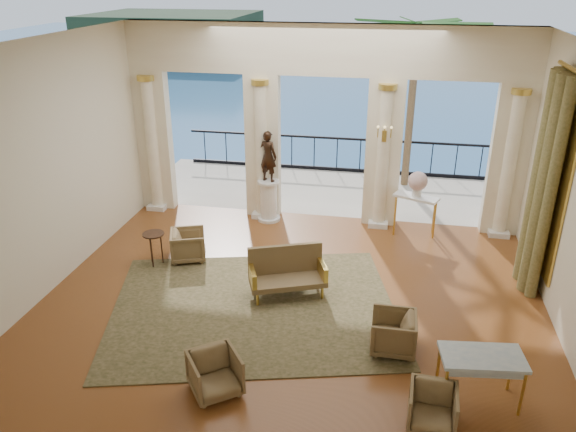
% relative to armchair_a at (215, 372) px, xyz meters
% --- Properties ---
extents(floor, '(9.00, 9.00, 0.00)m').
position_rel_armchair_a_xyz_m(floor, '(0.62, 2.52, -0.34)').
color(floor, '#4A280A').
rests_on(floor, ground).
extents(room_walls, '(9.00, 9.00, 9.00)m').
position_rel_armchair_a_xyz_m(room_walls, '(0.62, 1.40, 2.54)').
color(room_walls, '#F0E7C9').
rests_on(room_walls, ground).
extents(arcade, '(9.00, 0.56, 4.50)m').
position_rel_armchair_a_xyz_m(arcade, '(0.62, 6.34, 2.24)').
color(arcade, beige).
rests_on(arcade, ground).
extents(terrace, '(10.00, 3.60, 0.10)m').
position_rel_armchair_a_xyz_m(terrace, '(0.62, 8.32, -0.39)').
color(terrace, '#A99D8E').
rests_on(terrace, ground).
extents(balustrade, '(9.00, 0.06, 1.03)m').
position_rel_armchair_a_xyz_m(balustrade, '(0.62, 9.92, 0.07)').
color(balustrade, black).
rests_on(balustrade, terrace).
extents(palm_tree, '(2.00, 2.00, 4.50)m').
position_rel_armchair_a_xyz_m(palm_tree, '(2.62, 9.12, 3.75)').
color(palm_tree, '#4C3823').
rests_on(palm_tree, terrace).
extents(headland, '(22.00, 18.00, 6.00)m').
position_rel_armchair_a_xyz_m(headland, '(-29.38, 72.52, -3.34)').
color(headland, black).
rests_on(headland, sea).
extents(sea, '(160.00, 160.00, 0.00)m').
position_rel_armchair_a_xyz_m(sea, '(0.62, 62.52, -6.34)').
color(sea, '#205D90').
rests_on(sea, ground).
extents(curtain, '(0.33, 1.40, 4.09)m').
position_rel_armchair_a_xyz_m(curtain, '(4.91, 4.02, 1.68)').
color(curtain, brown).
rests_on(curtain, ground).
extents(window_frame, '(0.04, 1.60, 3.40)m').
position_rel_armchair_a_xyz_m(window_frame, '(5.09, 4.02, 1.76)').
color(window_frame, gold).
rests_on(window_frame, room_walls).
extents(wall_sconce, '(0.30, 0.11, 0.33)m').
position_rel_armchair_a_xyz_m(wall_sconce, '(2.02, 6.02, 1.89)').
color(wall_sconce, gold).
rests_on(wall_sconce, arcade).
extents(rug, '(5.77, 4.99, 0.02)m').
position_rel_armchair_a_xyz_m(rug, '(0.00, 2.20, -0.33)').
color(rug, '#303518').
rests_on(rug, ground).
extents(armchair_a, '(0.91, 0.90, 0.68)m').
position_rel_armchair_a_xyz_m(armchair_a, '(0.00, 0.00, 0.00)').
color(armchair_a, '#43391F').
rests_on(armchair_a, ground).
extents(armchair_b, '(0.64, 0.61, 0.63)m').
position_rel_armchair_a_xyz_m(armchair_b, '(2.98, -0.08, -0.03)').
color(armchair_b, '#43391F').
rests_on(armchair_b, ground).
extents(armchair_c, '(0.64, 0.69, 0.70)m').
position_rel_armchair_a_xyz_m(armchair_c, '(2.44, 1.45, 0.01)').
color(armchair_c, '#43391F').
rests_on(armchair_c, ground).
extents(armchair_d, '(0.83, 0.86, 0.70)m').
position_rel_armchair_a_xyz_m(armchair_d, '(-1.77, 3.74, 0.01)').
color(armchair_d, '#43391F').
rests_on(armchair_d, ground).
extents(settee, '(1.50, 1.06, 0.92)m').
position_rel_armchair_a_xyz_m(settee, '(0.49, 2.80, 0.11)').
color(settee, '#43391F').
rests_on(settee, ground).
extents(game_table, '(1.18, 0.74, 0.76)m').
position_rel_armchair_a_xyz_m(game_table, '(3.62, 0.52, 0.34)').
color(game_table, '#93A8B7').
rests_on(game_table, ground).
extents(pedestal, '(0.54, 0.54, 1.00)m').
position_rel_armchair_a_xyz_m(pedestal, '(-0.58, 6.02, 0.14)').
color(pedestal, silver).
rests_on(pedestal, ground).
extents(statue, '(0.51, 0.42, 1.20)m').
position_rel_armchair_a_xyz_m(statue, '(-0.58, 6.02, 1.25)').
color(statue, black).
rests_on(statue, pedestal).
extents(console_table, '(1.04, 0.73, 0.92)m').
position_rel_armchair_a_xyz_m(console_table, '(2.82, 5.87, 0.42)').
color(console_table, silver).
rests_on(console_table, ground).
extents(urn, '(0.43, 0.43, 0.56)m').
position_rel_armchair_a_xyz_m(urn, '(2.82, 5.87, 0.90)').
color(urn, white).
rests_on(urn, console_table).
extents(side_table, '(0.43, 0.43, 0.71)m').
position_rel_armchair_a_xyz_m(side_table, '(-2.35, 3.38, 0.26)').
color(side_table, black).
rests_on(side_table, ground).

